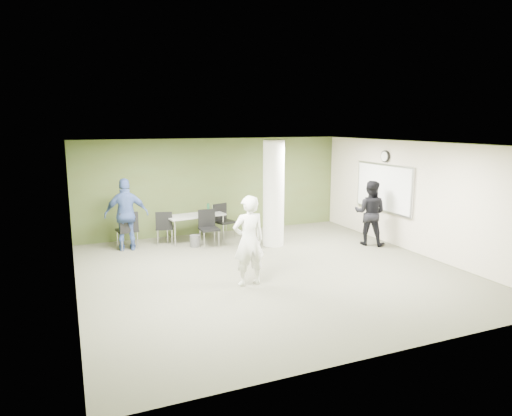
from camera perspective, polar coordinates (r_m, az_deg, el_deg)
name	(u,v)px	position (r m, az deg, el deg)	size (l,w,h in m)	color
floor	(270,271)	(10.20, 1.78, -7.90)	(8.00, 8.00, 0.00)	#4D4C3C
ceiling	(271,144)	(9.68, 1.87, 8.02)	(8.00, 8.00, 0.00)	white
wall_back	(214,186)	(13.54, -5.21, 2.75)	(8.00, 0.02, 2.80)	#495126
wall_left	(71,225)	(8.99, -22.09, -1.95)	(0.02, 8.00, 2.80)	#495126
wall_right_cream	(416,198)	(12.04, 19.42, 1.22)	(0.02, 8.00, 2.80)	beige
column	(274,194)	(12.05, 2.21, 1.82)	(0.56, 0.56, 2.80)	silver
whiteboard	(383,188)	(12.88, 15.64, 2.46)	(0.05, 2.30, 1.30)	silver
wall_clock	(385,156)	(12.80, 15.83, 6.23)	(0.06, 0.32, 0.32)	black
folding_table	(196,216)	(12.65, -7.54, -1.04)	(1.68, 0.94, 1.00)	gray
wastebasket	(195,241)	(12.22, -7.64, -4.10)	(0.27, 0.27, 0.31)	#4C4C4C
chair_back_left	(128,227)	(12.23, -15.72, -2.33)	(0.57, 0.57, 1.00)	black
chair_back_right	(164,225)	(12.48, -11.37, -2.11)	(0.56, 0.56, 0.92)	black
chair_table_left	(208,225)	(12.18, -6.00, -2.12)	(0.48, 0.48, 0.97)	black
chair_table_right	(223,218)	(13.02, -4.17, -1.26)	(0.61, 0.61, 0.97)	black
woman_white	(249,241)	(9.12, -0.93, -4.12)	(0.67, 0.44, 1.83)	white
man_black	(370,213)	(12.54, 14.07, -0.60)	(0.85, 0.66, 1.74)	black
man_blue	(127,215)	(12.09, -15.88, -0.80)	(1.09, 0.45, 1.86)	#384F8D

